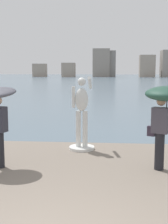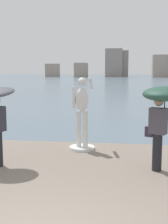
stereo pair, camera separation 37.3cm
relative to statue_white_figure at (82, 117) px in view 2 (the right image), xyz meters
The scene contains 5 objects.
ground_plane 34.56m from the statue_white_figure, 89.86° to the left, with size 400.00×400.00×0.00m, color slate.
pier 3.99m from the statue_white_figure, 88.72° to the right, with size 7.95×9.29×0.40m, color slate.
statue_white_figure is the anchor object (origin of this frame).
onlooker_right 2.76m from the statue_white_figure, 39.22° to the right, with size 1.36×1.37×2.01m.
distant_skyline 128.96m from the statue_white_figure, 87.92° to the left, with size 65.22×13.25×12.87m.
Camera 2 is at (1.07, -3.09, 2.72)m, focal length 47.59 mm.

